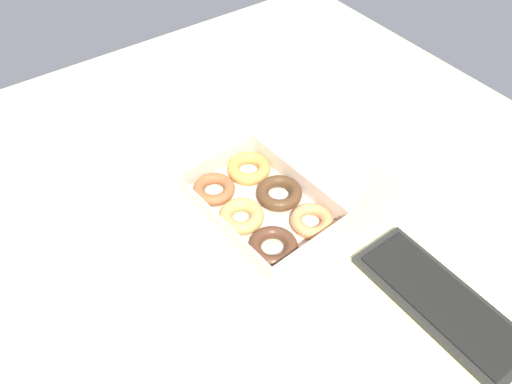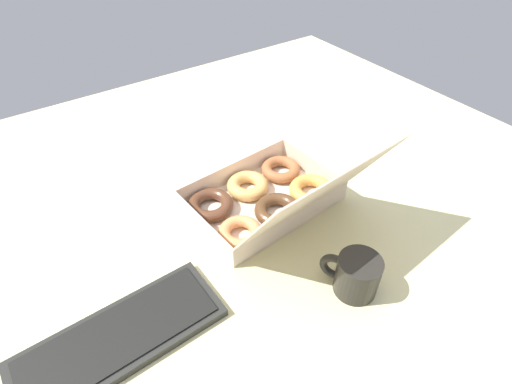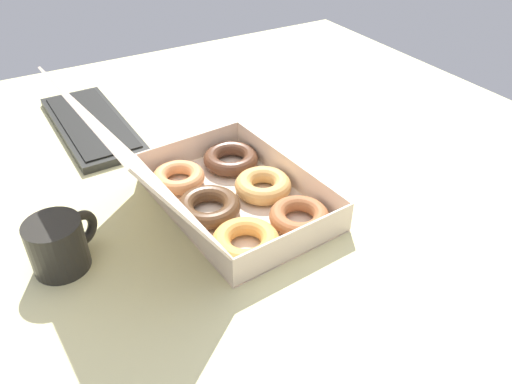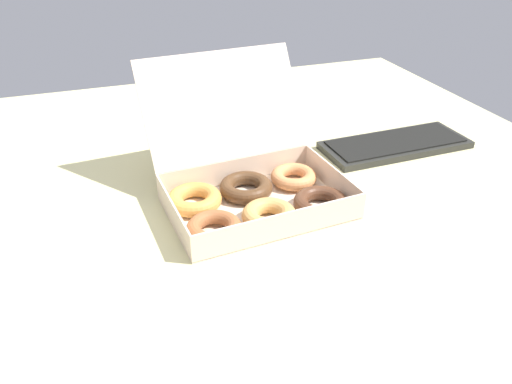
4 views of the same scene
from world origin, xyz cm
name	(u,v)px [view 2 (image 2 of 4)]	position (x,y,z in cm)	size (l,w,h in cm)	color
ground_plane	(276,209)	(0.00, 0.00, -1.00)	(180.00, 180.00, 2.00)	beige
donut_box	(268,197)	(1.87, -1.07, 3.52)	(41.18, 42.03, 27.87)	beige
keyboard	(120,338)	(47.27, 13.10, 1.06)	(39.94, 16.30, 2.20)	#272724
coffee_mug	(356,274)	(1.83, 29.92, 4.69)	(9.23, 12.38, 9.14)	black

